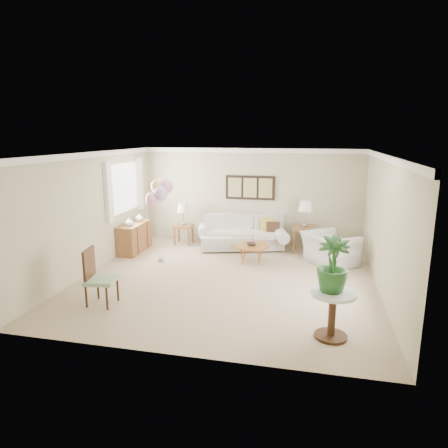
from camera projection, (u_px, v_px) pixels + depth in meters
name	position (u px, v px, depth m)	size (l,w,h in m)	color
ground_plane	(227.00, 280.00, 8.32)	(6.00, 6.00, 0.00)	tan
room_shell	(222.00, 202.00, 8.07)	(6.04, 6.04, 2.60)	#BBB28C
wall_art_triptych	(250.00, 188.00, 10.80)	(1.35, 0.06, 0.65)	black
sofa	(242.00, 235.00, 10.58)	(2.59, 1.44, 0.87)	silver
end_table_left	(183.00, 228.00, 10.93)	(0.50, 0.45, 0.54)	brown
end_table_right	(305.00, 230.00, 10.19)	(0.62, 0.56, 0.67)	brown
lamp_left	(183.00, 208.00, 10.81)	(0.34, 0.34, 0.60)	gray
lamp_right	(306.00, 207.00, 10.06)	(0.38, 0.38, 0.67)	gray
coffee_table	(252.00, 246.00, 9.39)	(0.83, 0.83, 0.42)	brown
decor_bowl	(251.00, 244.00, 9.35)	(0.23, 0.23, 0.06)	#2B211D
armchair	(330.00, 249.00, 9.26)	(1.11, 0.97, 0.72)	silver
side_table	(333.00, 303.00, 5.84)	(0.67, 0.67, 0.72)	silver
potted_plant	(333.00, 264.00, 5.75)	(0.46, 0.46, 0.82)	#1C491D
accent_chair	(97.00, 276.00, 7.03)	(0.57, 0.57, 1.01)	#85A47E
credenza	(134.00, 237.00, 10.26)	(0.46, 1.20, 0.74)	brown
vase_white	(129.00, 222.00, 9.86)	(0.20, 0.20, 0.21)	silver
vase_sage	(139.00, 217.00, 10.44)	(0.20, 0.20, 0.20)	silver
balloon_cluster	(159.00, 192.00, 9.13)	(0.57, 0.52, 1.97)	gray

